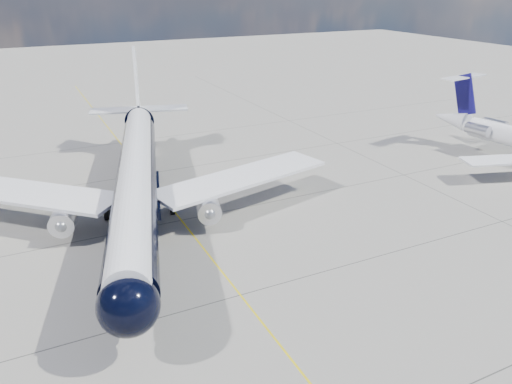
# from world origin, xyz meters

# --- Properties ---
(ground) EXTENTS (320.00, 320.00, 0.00)m
(ground) POSITION_xyz_m (0.00, 30.00, 0.00)
(ground) COLOR gray
(ground) RESTS_ON ground
(taxiway_centerline) EXTENTS (0.16, 160.00, 0.01)m
(taxiway_centerline) POSITION_xyz_m (0.00, 25.00, 0.00)
(taxiway_centerline) COLOR #DAC20B
(taxiway_centerline) RESTS_ON ground
(main_airliner) EXTENTS (41.25, 51.09, 15.00)m
(main_airliner) POSITION_xyz_m (-3.54, 28.07, 4.66)
(main_airliner) COLOR black
(main_airliner) RESTS_ON ground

